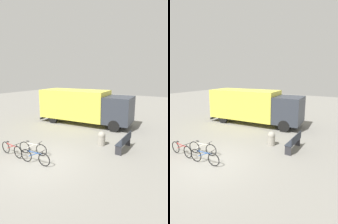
% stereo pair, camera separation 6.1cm
% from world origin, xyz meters
% --- Properties ---
extents(ground_plane, '(60.00, 60.00, 0.00)m').
position_xyz_m(ground_plane, '(0.00, 0.00, 0.00)').
color(ground_plane, gray).
extents(delivery_truck, '(8.16, 3.15, 2.87)m').
position_xyz_m(delivery_truck, '(-1.87, 7.08, 1.59)').
color(delivery_truck, '#EAE04C').
rests_on(delivery_truck, ground).
extents(park_bench, '(0.41, 1.64, 0.96)m').
position_xyz_m(park_bench, '(2.97, 3.44, 0.53)').
color(park_bench, '#282D38').
rests_on(park_bench, ground).
extents(bicycle_near, '(1.71, 0.44, 0.74)m').
position_xyz_m(bicycle_near, '(-1.92, -0.26, 0.35)').
color(bicycle_near, black).
rests_on(bicycle_near, ground).
extents(bicycle_middle, '(1.69, 0.49, 0.74)m').
position_xyz_m(bicycle_middle, '(-1.07, 0.40, 0.35)').
color(bicycle_middle, black).
rests_on(bicycle_middle, ground).
extents(bicycle_far, '(1.71, 0.44, 0.74)m').
position_xyz_m(bicycle_far, '(-0.21, -0.26, 0.35)').
color(bicycle_far, black).
rests_on(bicycle_far, ground).
extents(bollard_near_bench, '(0.45, 0.45, 0.85)m').
position_xyz_m(bollard_near_bench, '(1.56, 3.44, 0.45)').
color(bollard_near_bench, '#9E998C').
rests_on(bollard_near_bench, ground).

